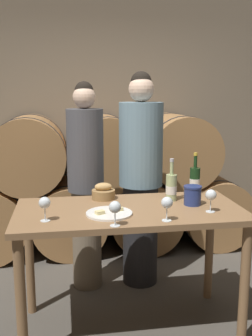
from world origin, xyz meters
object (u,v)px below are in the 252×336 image
object	(u,v)px
wine_bottle_red	(195,180)
wine_glass_right	(211,196)
wine_glass_far_left	(45,204)
bread_basket	(103,193)
wine_bottle_white	(171,187)
cheese_plate	(109,213)
wine_glass_left	(115,208)
person_right	(141,179)
tasting_table	(129,226)
blue_crock	(193,195)
wine_glass_center	(167,203)
person_left	(86,185)

from	to	relation	value
wine_bottle_red	wine_glass_right	xyz separation A→B (m)	(-0.05, -0.48, 0.01)
wine_glass_far_left	bread_basket	bearing A→B (deg)	48.05
wine_bottle_white	cheese_plate	xyz separation A→B (m)	(-0.48, -0.26, -0.09)
cheese_plate	wine_glass_left	bearing A→B (deg)	-87.78
person_right	cheese_plate	world-z (taller)	person_right
wine_bottle_white	tasting_table	bearing A→B (deg)	-155.45
bread_basket	person_right	bearing A→B (deg)	48.71
blue_crock	wine_glass_center	size ratio (longest dim) A/B	0.89
person_left	wine_bottle_white	size ratio (longest dim) A/B	5.67
wine_bottle_red	wine_glass_left	bearing A→B (deg)	-137.21
wine_bottle_red	cheese_plate	bearing A→B (deg)	-149.01
person_left	wine_glass_right	distance (m)	1.14
wine_bottle_red	cheese_plate	distance (m)	0.84
person_right	wine_bottle_red	xyz separation A→B (m)	(0.36, -0.36, 0.06)
person_right	wine_glass_far_left	xyz separation A→B (m)	(-0.76, -0.86, 0.07)
tasting_table	person_right	size ratio (longest dim) A/B	0.84
person_left	cheese_plate	bearing A→B (deg)	-82.49
blue_crock	wine_glass_far_left	world-z (taller)	wine_glass_far_left
wine_glass_left	wine_bottle_white	bearing A→B (deg)	45.72
tasting_table	blue_crock	xyz separation A→B (m)	(0.45, 0.02, 0.20)
person_left	wine_bottle_white	bearing A→B (deg)	-41.99
wine_bottle_white	wine_glass_far_left	size ratio (longest dim) A/B	2.03
wine_bottle_red	bread_basket	size ratio (longest dim) A/B	1.86
cheese_plate	wine_glass_right	distance (m)	0.67
person_right	wine_glass_right	distance (m)	0.89
tasting_table	cheese_plate	bearing A→B (deg)	-144.12
wine_glass_left	wine_bottle_red	bearing A→B (deg)	42.79
blue_crock	wine_glass_far_left	size ratio (longest dim) A/B	0.89
wine_bottle_white	blue_crock	bearing A→B (deg)	-48.76
wine_glass_center	wine_bottle_red	bearing A→B (deg)	57.87
person_left	wine_glass_center	size ratio (longest dim) A/B	11.51
wine_bottle_red	blue_crock	size ratio (longest dim) A/B	2.36
person_right	blue_crock	world-z (taller)	person_right
person_left	wine_glass_left	world-z (taller)	person_left
blue_crock	wine_glass_left	bearing A→B (deg)	-149.10
wine_glass_far_left	person_right	bearing A→B (deg)	48.36
wine_bottle_white	wine_glass_center	world-z (taller)	wine_bottle_white
wine_bottle_white	cheese_plate	distance (m)	0.56
cheese_plate	wine_glass_right	xyz separation A→B (m)	(0.66, -0.05, 0.10)
tasting_table	wine_glass_center	world-z (taller)	wine_glass_center
bread_basket	wine_glass_center	distance (m)	0.65
blue_crock	bread_basket	distance (m)	0.65
bread_basket	wine_glass_right	xyz separation A→B (m)	(0.66, -0.43, 0.06)
person_right	bread_basket	bearing A→B (deg)	-131.29
person_left	cheese_plate	world-z (taller)	person_left
bread_basket	wine_glass_center	size ratio (longest dim) A/B	1.13
person_left	bread_basket	distance (m)	0.42
person_right	wine_glass_left	xyz separation A→B (m)	(-0.35, -1.01, 0.07)
wine_bottle_white	wine_glass_far_left	distance (m)	0.94
blue_crock	wine_bottle_white	bearing A→B (deg)	131.24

